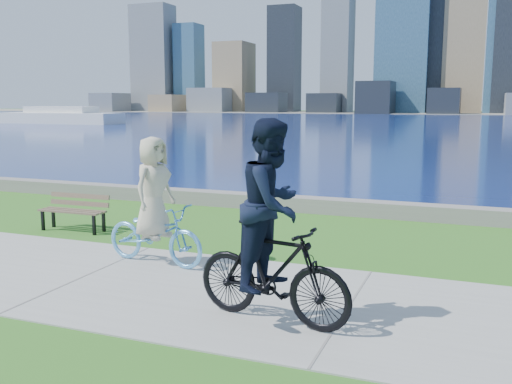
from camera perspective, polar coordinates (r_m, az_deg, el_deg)
ground at (r=9.13m, az=-16.56°, el=-8.09°), size 320.00×320.00×0.00m
concrete_path at (r=9.13m, az=-16.56°, el=-8.03°), size 80.00×3.50×0.02m
seawall at (r=14.35m, az=-1.32°, el=-0.82°), size 90.00×0.50×0.35m
bay_water at (r=79.08m, az=17.42°, el=6.73°), size 320.00×131.00×0.01m
far_shore at (r=136.98m, az=19.14°, el=7.47°), size 320.00×30.00×0.12m
city_skyline at (r=138.22m, az=21.51°, el=16.96°), size 180.44×23.62×76.00m
ferry_near at (r=72.87m, az=-18.87°, el=7.16°), size 15.13×4.32×2.05m
park_bench at (r=12.30m, az=-17.65°, el=-1.59°), size 1.44×0.52×0.74m
cyclist_woman at (r=9.34m, az=-10.12°, el=-2.49°), size 0.92×1.95×2.07m
cyclist_man at (r=6.70m, az=1.64°, el=-4.73°), size 0.91×2.09×2.43m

